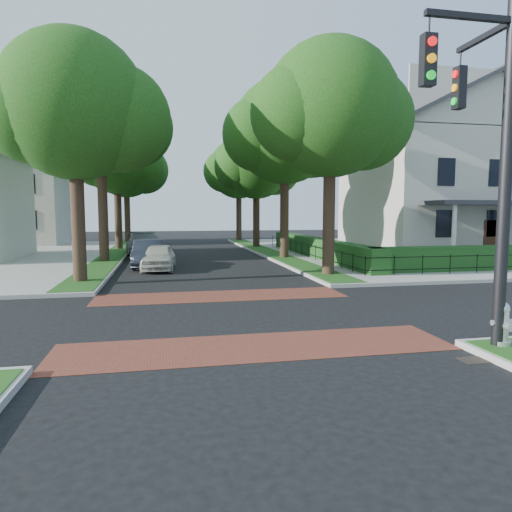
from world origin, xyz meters
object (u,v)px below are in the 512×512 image
Objects in this scene: traffic_signal at (493,134)px; parked_car_middle at (148,254)px; parked_car_front at (159,257)px; fire_hydrant at (502,324)px; parked_car_rear at (145,245)px.

parked_car_middle is at bearing 114.62° from traffic_signal.
traffic_signal is 1.98× the size of parked_car_front.
parked_car_front is (-7.20, 15.66, -4.02)m from traffic_signal.
traffic_signal is 4.10m from fire_hydrant.
parked_car_front reaches higher than fire_hydrant.
parked_car_rear is at bearing 94.61° from parked_car_middle.
parked_car_rear is at bearing 109.84° from traffic_signal.
parked_car_rear is 24.28m from fire_hydrant.
parked_car_front is 6.97m from parked_car_rear.
parked_car_front is at bearing -90.03° from parked_car_rear.
parked_car_rear is (-0.95, 6.91, 0.14)m from parked_car_front.
fire_hydrant is (8.46, -22.76, -0.20)m from parked_car_rear.
fire_hydrant is at bearing -31.83° from traffic_signal.
parked_car_rear is at bearing 96.50° from fire_hydrant.
parked_car_middle reaches higher than fire_hydrant.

